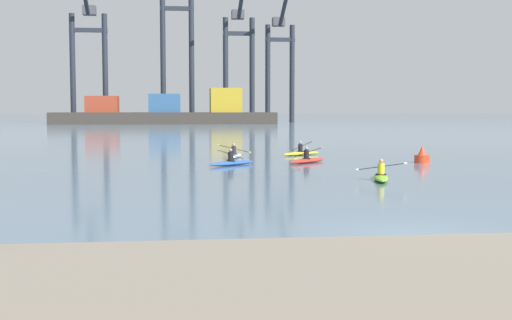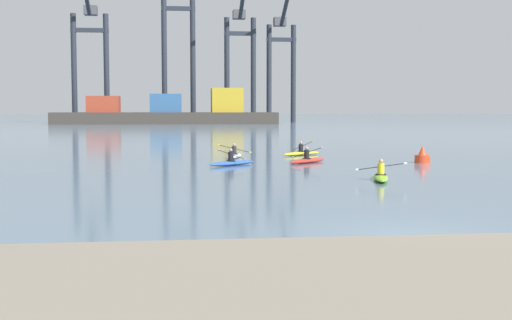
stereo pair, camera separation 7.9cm
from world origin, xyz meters
TOP-DOWN VIEW (x-y plane):
  - ground_plane at (0.00, 0.00)m, footprint 800.00×800.00m
  - container_barge at (-7.41, 126.85)m, footprint 46.43×8.52m
  - gantry_crane_west at (-24.39, 134.95)m, footprint 8.13×19.53m
  - gantry_crane_west_mid at (-5.24, 137.16)m, footprint 7.55×15.44m
  - gantry_crane_east_mid at (8.69, 138.00)m, footprint 7.26×19.59m
  - gantry_crane_east at (18.71, 141.32)m, footprint 6.97×20.89m
  - channel_buoy at (8.52, 21.84)m, footprint 0.90×0.90m
  - kayak_blue at (-2.68, 21.21)m, footprint 2.99×2.64m
  - kayak_red at (1.83, 22.47)m, footprint 2.84×2.81m
  - kayak_lime at (3.20, 12.63)m, footprint 2.21×3.44m
  - kayak_white at (-2.07, 26.77)m, footprint 2.17×3.43m
  - kayak_yellow at (2.68, 28.90)m, footprint 3.11×2.48m

SIDE VIEW (x-z plane):
  - ground_plane at x=0.00m, z-range 0.00..0.00m
  - kayak_blue at x=-2.68m, z-range -0.30..0.65m
  - kayak_red at x=1.83m, z-range -0.33..0.68m
  - kayak_lime at x=3.20m, z-range -0.30..0.65m
  - kayak_white at x=-2.07m, z-range -0.30..0.65m
  - kayak_yellow at x=2.68m, z-range -0.35..0.70m
  - channel_buoy at x=8.52m, z-range -0.14..0.86m
  - container_barge at x=-7.41m, z-range -1.43..6.06m
  - gantry_crane_east at x=18.71m, z-range 0.05..32.14m
  - gantry_crane_east_mid at x=8.69m, z-range 0.48..32.40m
  - gantry_crane_west at x=-24.39m, z-range -0.32..33.66m
  - gantry_crane_west_mid at x=-5.24m, z-range -0.52..39.70m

